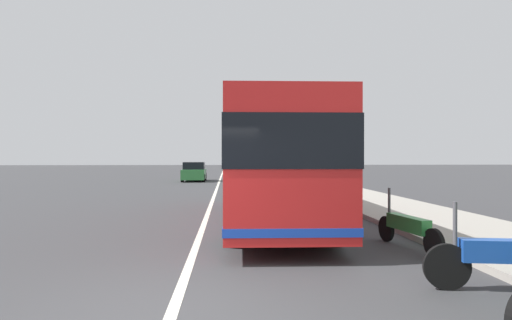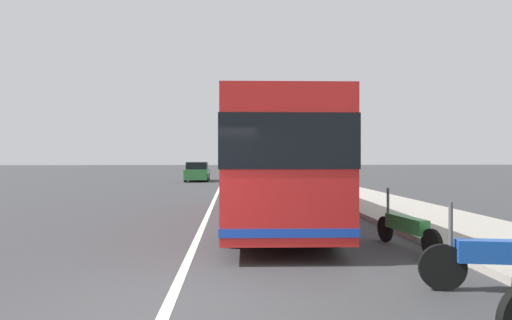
# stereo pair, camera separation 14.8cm
# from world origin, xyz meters

# --- Properties ---
(ground_plane) EXTENTS (220.00, 220.00, 0.00)m
(ground_plane) POSITION_xyz_m (0.00, 0.00, 0.00)
(ground_plane) COLOR #38383A
(sidewalk_curb) EXTENTS (110.00, 3.60, 0.14)m
(sidewalk_curb) POSITION_xyz_m (10.00, -6.78, 0.07)
(sidewalk_curb) COLOR #9E998E
(sidewalk_curb) RESTS_ON ground
(lane_divider_line) EXTENTS (110.00, 0.16, 0.01)m
(lane_divider_line) POSITION_xyz_m (10.00, 0.00, 0.00)
(lane_divider_line) COLOR silver
(lane_divider_line) RESTS_ON ground
(coach_bus) EXTENTS (11.03, 2.82, 3.27)m
(coach_bus) POSITION_xyz_m (7.45, -1.99, 1.85)
(coach_bus) COLOR red
(coach_bus) RESTS_ON ground
(motorcycle_nearest_curb) EXTENTS (0.45, 2.14, 1.29)m
(motorcycle_nearest_curb) POSITION_xyz_m (0.45, -4.59, 0.48)
(motorcycle_nearest_curb) COLOR black
(motorcycle_nearest_curb) RESTS_ON ground
(motorcycle_far_end) EXTENTS (2.32, 0.44, 1.24)m
(motorcycle_far_end) POSITION_xyz_m (3.33, -4.47, 0.46)
(motorcycle_far_end) COLOR black
(motorcycle_far_end) RESTS_ON ground
(car_behind_bus) EXTENTS (4.30, 1.92, 1.57)m
(car_behind_bus) POSITION_xyz_m (29.95, 2.08, 0.75)
(car_behind_bus) COLOR #2D7238
(car_behind_bus) RESTS_ON ground
(car_oncoming) EXTENTS (4.24, 1.95, 1.49)m
(car_oncoming) POSITION_xyz_m (24.89, -2.15, 0.70)
(car_oncoming) COLOR #2D7238
(car_oncoming) RESTS_ON ground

